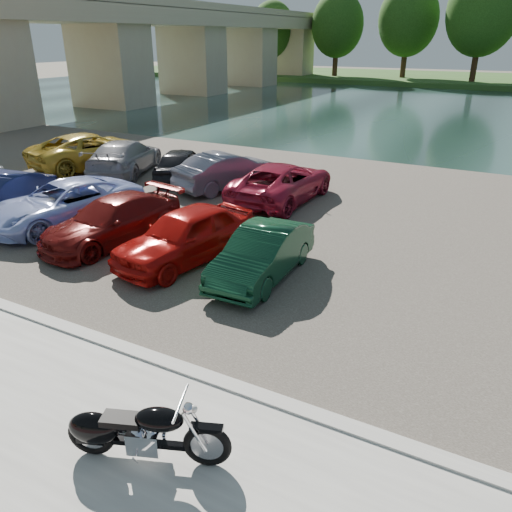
{
  "coord_description": "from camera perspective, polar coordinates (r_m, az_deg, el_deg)",
  "views": [
    {
      "loc": [
        4.04,
        -3.85,
        5.53
      ],
      "look_at": [
        -0.71,
        5.02,
        1.1
      ],
      "focal_mm": 35.0,
      "sensor_mm": 36.0,
      "label": 1
    }
  ],
  "objects": [
    {
      "name": "car_8",
      "position": [
        21.37,
        -8.54,
        10.42
      ],
      "size": [
        2.79,
        4.15,
        1.31
      ],
      "primitive_type": "imported",
      "rotation": [
        0.0,
        0.0,
        3.5
      ],
      "color": "black",
      "rests_on": "parking_lot"
    },
    {
      "name": "river",
      "position": [
        44.39,
        23.52,
        14.72
      ],
      "size": [
        120.0,
        40.0,
        0.0
      ],
      "primitive_type": "cube",
      "color": "#182C28",
      "rests_on": "ground"
    },
    {
      "name": "kerb",
      "position": [
        8.97,
        -5.26,
        -13.88
      ],
      "size": [
        60.0,
        0.3,
        0.14
      ],
      "primitive_type": "cube",
      "color": "#9E9B95",
      "rests_on": "ground"
    },
    {
      "name": "motorcycle",
      "position": [
        7.46,
        -13.92,
        -18.88
      ],
      "size": [
        2.23,
        1.1,
        1.05
      ],
      "rotation": [
        0.0,
        0.0,
        0.37
      ],
      "color": "black",
      "rests_on": "promenade"
    },
    {
      "name": "far_bank",
      "position": [
        76.14,
        26.35,
        17.51
      ],
      "size": [
        120.0,
        24.0,
        0.6
      ],
      "primitive_type": "cube",
      "color": "#294A1A",
      "rests_on": "ground"
    },
    {
      "name": "car_9",
      "position": [
        19.76,
        -3.29,
        9.71
      ],
      "size": [
        2.94,
        4.56,
        1.42
      ],
      "primitive_type": "imported",
      "rotation": [
        0.0,
        0.0,
        2.78
      ],
      "color": "slate",
      "rests_on": "parking_lot"
    },
    {
      "name": "parking_lot",
      "position": [
        16.35,
        12.2,
        3.5
      ],
      "size": [
        60.0,
        18.0,
        0.04
      ],
      "primitive_type": "cube",
      "color": "#403B34",
      "rests_on": "ground"
    },
    {
      "name": "bridge",
      "position": [
        55.14,
        -8.04,
        23.52
      ],
      "size": [
        7.0,
        56.0,
        8.55
      ],
      "color": "tan",
      "rests_on": "ground"
    },
    {
      "name": "car_2",
      "position": [
        16.9,
        -21.02,
        5.62
      ],
      "size": [
        3.38,
        5.31,
        1.36
      ],
      "primitive_type": "imported",
      "rotation": [
        0.0,
        0.0,
        -0.24
      ],
      "color": "#A0B0E9",
      "rests_on": "parking_lot"
    },
    {
      "name": "car_4",
      "position": [
        13.25,
        -7.99,
        2.39
      ],
      "size": [
        2.49,
        4.47,
        1.44
      ],
      "primitive_type": "imported",
      "rotation": [
        0.0,
        0.0,
        -0.2
      ],
      "color": "#A90E0B",
      "rests_on": "parking_lot"
    },
    {
      "name": "car_7",
      "position": [
        22.8,
        -14.75,
        10.92
      ],
      "size": [
        3.68,
        5.4,
        1.45
      ],
      "primitive_type": "imported",
      "rotation": [
        0.0,
        0.0,
        3.5
      ],
      "color": "gray",
      "rests_on": "parking_lot"
    },
    {
      "name": "ground",
      "position": [
        7.86,
        -13.82,
        -21.86
      ],
      "size": [
        200.0,
        200.0,
        0.0
      ],
      "primitive_type": "plane",
      "color": "#595447",
      "rests_on": "ground"
    },
    {
      "name": "car_10",
      "position": [
        18.22,
        2.99,
        8.46
      ],
      "size": [
        2.42,
        5.05,
        1.39
      ],
      "primitive_type": "imported",
      "rotation": [
        0.0,
        0.0,
        3.12
      ],
      "color": "maroon",
      "rests_on": "parking_lot"
    },
    {
      "name": "car_6",
      "position": [
        24.41,
        -18.33,
        11.42
      ],
      "size": [
        3.84,
        5.99,
        1.54
      ],
      "primitive_type": "imported",
      "rotation": [
        0.0,
        0.0,
        2.89
      ],
      "color": "gold",
      "rests_on": "parking_lot"
    },
    {
      "name": "car_5",
      "position": [
        12.22,
        0.75,
        0.28
      ],
      "size": [
        1.43,
        3.82,
        1.25
      ],
      "primitive_type": "imported",
      "rotation": [
        0.0,
        0.0,
        0.03
      ],
      "color": "#0F3721",
      "rests_on": "parking_lot"
    },
    {
      "name": "car_3",
      "position": [
        14.96,
        -16.04,
        3.91
      ],
      "size": [
        2.47,
        4.68,
        1.29
      ],
      "primitive_type": "imported",
      "rotation": [
        0.0,
        0.0,
        -0.15
      ],
      "color": "#5E0F0D",
      "rests_on": "parking_lot"
    }
  ]
}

